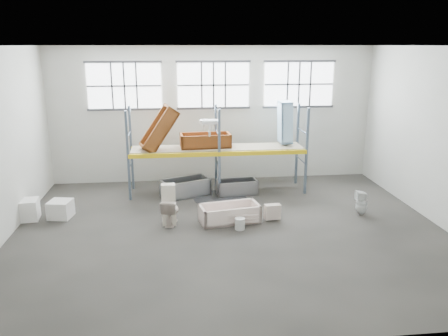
{
  "coord_description": "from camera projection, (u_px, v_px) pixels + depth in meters",
  "views": [
    {
      "loc": [
        -1.47,
        -11.48,
        5.03
      ],
      "look_at": [
        0.0,
        1.5,
        1.4
      ],
      "focal_mm": 35.73,
      "sensor_mm": 36.0,
      "label": 1
    }
  ],
  "objects": [
    {
      "name": "steel_tub_right",
      "position": [
        237.0,
        187.0,
        15.48
      ],
      "size": [
        1.42,
        0.75,
        0.5
      ],
      "primitive_type": null,
      "rotation": [
        0.0,
        0.0,
        0.08
      ],
      "color": "#9E9FA5",
      "rests_on": "floor"
    },
    {
      "name": "ceiling",
      "position": [
        231.0,
        44.0,
        11.15
      ],
      "size": [
        12.0,
        10.0,
        0.1
      ],
      "primitive_type": "cube",
      "color": "silver",
      "rests_on": "ground"
    },
    {
      "name": "rack_upright_ra",
      "position": [
        307.0,
        152.0,
        15.2
      ],
      "size": [
        0.08,
        0.08,
        3.0
      ],
      "primitive_type": "cube",
      "color": "slate",
      "rests_on": "floor"
    },
    {
      "name": "rack_upright_lb",
      "position": [
        131.0,
        148.0,
        15.7
      ],
      "size": [
        0.08,
        0.08,
        3.0
      ],
      "primitive_type": "cube",
      "color": "slate",
      "rests_on": "floor"
    },
    {
      "name": "toilet_beige",
      "position": [
        171.0,
        211.0,
        12.84
      ],
      "size": [
        0.6,
        0.84,
        0.78
      ],
      "primitive_type": "imported",
      "rotation": [
        0.0,
        0.0,
        2.91
      ],
      "color": "beige",
      "rests_on": "floor"
    },
    {
      "name": "steel_tub_left",
      "position": [
        185.0,
        187.0,
        15.29
      ],
      "size": [
        1.79,
        1.31,
        0.59
      ],
      "primitive_type": null,
      "rotation": [
        0.0,
        0.0,
        0.38
      ],
      "color": "#B6BABF",
      "rests_on": "floor"
    },
    {
      "name": "window_left",
      "position": [
        124.0,
        86.0,
        15.92
      ],
      "size": [
        2.6,
        0.04,
        1.6
      ],
      "primitive_type": "cube",
      "color": "white",
      "rests_on": "wall_back"
    },
    {
      "name": "rust_tub_tilted",
      "position": [
        159.0,
        129.0,
        14.94
      ],
      "size": [
        1.46,
        1.04,
        1.62
      ],
      "primitive_type": null,
      "rotation": [
        0.0,
        -0.96,
        0.21
      ],
      "color": "brown",
      "rests_on": "shelf_deck"
    },
    {
      "name": "cistern_spare",
      "position": [
        272.0,
        212.0,
        13.11
      ],
      "size": [
        0.48,
        0.26,
        0.44
      ],
      "primitive_type": "cube",
      "rotation": [
        0.0,
        0.0,
        0.09
      ],
      "color": "beige",
      "rests_on": "bathtub_beige"
    },
    {
      "name": "rust_tub_flat",
      "position": [
        205.0,
        141.0,
        15.41
      ],
      "size": [
        1.77,
        0.9,
        0.49
      ],
      "primitive_type": null,
      "rotation": [
        0.0,
        0.0,
        0.05
      ],
      "color": "maroon",
      "rests_on": "shelf_deck"
    },
    {
      "name": "bucket",
      "position": [
        240.0,
        224.0,
        12.52
      ],
      "size": [
        0.35,
        0.35,
        0.33
      ],
      "primitive_type": "cylinder",
      "rotation": [
        0.0,
        0.0,
        0.27
      ],
      "color": "beige",
      "rests_on": "floor"
    },
    {
      "name": "rack_beam_back",
      "position": [
        216.0,
        146.0,
        16.02
      ],
      "size": [
        6.0,
        0.1,
        0.14
      ],
      "primitive_type": "cube",
      "color": "yellow",
      "rests_on": "floor"
    },
    {
      "name": "toilet_white",
      "position": [
        361.0,
        203.0,
        13.56
      ],
      "size": [
        0.37,
        0.36,
        0.76
      ],
      "primitive_type": "imported",
      "rotation": [
        0.0,
        0.0,
        -1.63
      ],
      "color": "white",
      "rests_on": "floor"
    },
    {
      "name": "window_mid",
      "position": [
        213.0,
        85.0,
        16.27
      ],
      "size": [
        2.6,
        0.04,
        1.6
      ],
      "primitive_type": "cube",
      "color": "white",
      "rests_on": "wall_back"
    },
    {
      "name": "wall_right",
      "position": [
        444.0,
        138.0,
        12.48
      ],
      "size": [
        0.1,
        10.0,
        5.0
      ],
      "primitive_type": "cube",
      "color": "#A4A398",
      "rests_on": "ground"
    },
    {
      "name": "sink_in_tub",
      "position": [
        250.0,
        215.0,
        13.18
      ],
      "size": [
        0.49,
        0.49,
        0.16
      ],
      "primitive_type": "imported",
      "rotation": [
        0.0,
        0.0,
        -0.08
      ],
      "color": "#C1A89E",
      "rests_on": "bathtub_beige"
    },
    {
      "name": "wet_patch",
      "position": [
        220.0,
        198.0,
        15.08
      ],
      "size": [
        1.8,
        1.8,
        0.0
      ],
      "primitive_type": "cylinder",
      "color": "black",
      "rests_on": "floor"
    },
    {
      "name": "rack_upright_ma",
      "position": [
        219.0,
        154.0,
        14.88
      ],
      "size": [
        0.08,
        0.08,
        3.0
      ],
      "primitive_type": "cube",
      "color": "slate",
      "rests_on": "floor"
    },
    {
      "name": "bathtub_beige",
      "position": [
        230.0,
        213.0,
        13.07
      ],
      "size": [
        1.84,
        1.1,
        0.51
      ],
      "primitive_type": null,
      "rotation": [
        0.0,
        0.0,
        0.17
      ],
      "color": "#F3D8CC",
      "rests_on": "floor"
    },
    {
      "name": "sink_on_shelf",
      "position": [
        210.0,
        135.0,
        14.92
      ],
      "size": [
        0.65,
        0.5,
        0.57
      ],
      "primitive_type": "imported",
      "rotation": [
        0.0,
        0.0,
        0.01
      ],
      "color": "silver",
      "rests_on": "rust_tub_flat"
    },
    {
      "name": "wall_front",
      "position": [
        271.0,
        211.0,
        7.0
      ],
      "size": [
        12.0,
        0.1,
        5.0
      ],
      "primitive_type": "cube",
      "color": "#ACABA0",
      "rests_on": "ground"
    },
    {
      "name": "carton_far",
      "position": [
        61.0,
        209.0,
        13.36
      ],
      "size": [
        0.73,
        0.73,
        0.52
      ],
      "primitive_type": "cube",
      "rotation": [
        0.0,
        0.0,
        -0.18
      ],
      "color": "silver",
      "rests_on": "floor"
    },
    {
      "name": "cistern_tall",
      "position": [
        169.0,
        205.0,
        12.74
      ],
      "size": [
        0.4,
        0.27,
        1.22
      ],
      "primitive_type": "cube",
      "rotation": [
        0.0,
        0.0,
        0.04
      ],
      "color": "beige",
      "rests_on": "floor"
    },
    {
      "name": "floor",
      "position": [
        230.0,
        232.0,
        12.51
      ],
      "size": [
        12.0,
        10.0,
        0.1
      ],
      "primitive_type": "cube",
      "color": "#4A463F",
      "rests_on": "ground"
    },
    {
      "name": "rack_upright_mb",
      "position": [
        216.0,
        146.0,
        16.02
      ],
      "size": [
        0.08,
        0.08,
        3.0
      ],
      "primitive_type": "cube",
      "color": "slate",
      "rests_on": "floor"
    },
    {
      "name": "carton_near",
      "position": [
        26.0,
        210.0,
        13.19
      ],
      "size": [
        0.77,
        0.68,
        0.61
      ],
      "primitive_type": "cube",
      "rotation": [
        0.0,
        0.0,
        0.11
      ],
      "color": "white",
      "rests_on": "floor"
    },
    {
      "name": "rack_beam_front",
      "position": [
        219.0,
        154.0,
        14.88
      ],
      "size": [
        6.0,
        0.1,
        0.14
      ],
      "primitive_type": "cube",
      "color": "yellow",
      "rests_on": "floor"
    },
    {
      "name": "shelf_deck",
      "position": [
        218.0,
        148.0,
        15.43
      ],
      "size": [
        5.9,
        1.1,
        0.03
      ],
      "primitive_type": "cube",
      "color": "gray",
      "rests_on": "floor"
    },
    {
      "name": "rack_upright_la",
      "position": [
        128.0,
        156.0,
        14.55
      ],
      "size": [
        0.08,
        0.08,
        3.0
      ],
      "primitive_type": "cube",
      "color": "slate",
      "rests_on": "floor"
    },
    {
      "name": "rack_upright_rb",
      "position": [
        297.0,
        144.0,
        16.35
      ],
      "size": [
        0.08,
        0.08,
        3.0
      ],
      "primitive_type": "cube",
      "color": "slate",
      "rests_on": "floor"
    },
    {
      "name": "blue_tub_upright",
      "position": [
        285.0,
        122.0,
        15.65
      ],
      "size": [
        0.46,
        0.68,
        1.47
      ],
      "primitive_type": null,
      "rotation": [
        0.0,
        1.54,
        -0.0
      ],
      "color": "#A3D0F4",
      "rests_on": "shelf_deck"
    },
    {
      "name": "window_right",
      "position": [
        299.0,
        84.0,
        16.61
      ],
      "size": [
        2.6,
        0.04,
        1.6
      ],
      "primitive_type": "cube",
      "color": "white",
      "rests_on": "wall_back"
    },
    {
      "name": "wall_back",
      "position": [
        213.0,
        115.0,
        16.67
      ],
      "size": [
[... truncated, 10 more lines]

